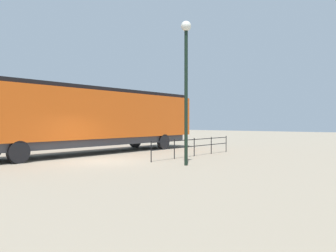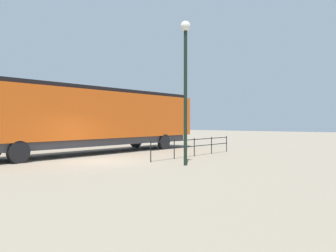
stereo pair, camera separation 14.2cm
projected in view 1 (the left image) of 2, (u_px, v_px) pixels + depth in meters
The scene contains 4 objects.
ground_plane at pixel (101, 161), 17.70m from camera, with size 120.00×120.00×0.00m, color gray.
locomotive at pixel (98, 117), 22.49m from camera, with size 3.14×17.41×4.13m.
lamp_post at pixel (186, 70), 16.02m from camera, with size 0.47×0.47×6.65m.
platform_fence at pixel (194, 144), 20.34m from camera, with size 0.05×7.73×1.06m.
Camera 1 is at (13.60, -11.80, 2.01)m, focal length 37.26 mm.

